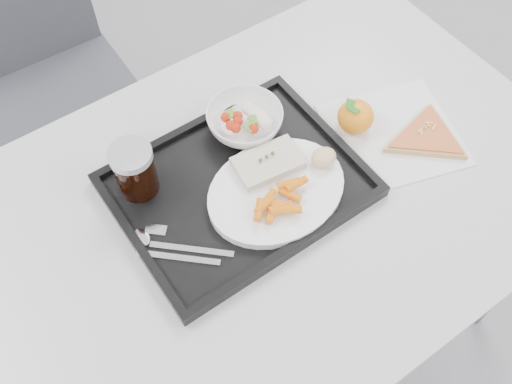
{
  "coord_description": "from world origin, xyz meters",
  "views": [
    {
      "loc": [
        -0.35,
        -0.16,
        1.66
      ],
      "look_at": [
        -0.03,
        0.31,
        0.77
      ],
      "focal_mm": 40.0,
      "sensor_mm": 36.0,
      "label": 1
    }
  ],
  "objects_px": {
    "table": "(269,212)",
    "salad_bowl": "(245,120)",
    "tray": "(238,186)",
    "cola_glass": "(135,170)",
    "dinner_plate": "(276,191)",
    "tangerine": "(356,117)",
    "chair": "(42,65)",
    "pizza_slice": "(427,137)"
  },
  "relations": [
    {
      "from": "table",
      "to": "salad_bowl",
      "type": "distance_m",
      "value": 0.19
    },
    {
      "from": "tray",
      "to": "cola_glass",
      "type": "bearing_deg",
      "value": 146.32
    },
    {
      "from": "salad_bowl",
      "to": "dinner_plate",
      "type": "bearing_deg",
      "value": -104.19
    },
    {
      "from": "tray",
      "to": "salad_bowl",
      "type": "relative_size",
      "value": 2.96
    },
    {
      "from": "dinner_plate",
      "to": "cola_glass",
      "type": "bearing_deg",
      "value": 141.42
    },
    {
      "from": "tangerine",
      "to": "table",
      "type": "bearing_deg",
      "value": -172.27
    },
    {
      "from": "tray",
      "to": "tangerine",
      "type": "bearing_deg",
      "value": -2.36
    },
    {
      "from": "dinner_plate",
      "to": "salad_bowl",
      "type": "height_order",
      "value": "salad_bowl"
    },
    {
      "from": "tray",
      "to": "table",
      "type": "bearing_deg",
      "value": -45.04
    },
    {
      "from": "table",
      "to": "tray",
      "type": "height_order",
      "value": "tray"
    },
    {
      "from": "table",
      "to": "dinner_plate",
      "type": "distance_m",
      "value": 0.09
    },
    {
      "from": "chair",
      "to": "salad_bowl",
      "type": "relative_size",
      "value": 6.11
    },
    {
      "from": "table",
      "to": "tray",
      "type": "bearing_deg",
      "value": 134.96
    },
    {
      "from": "tray",
      "to": "tangerine",
      "type": "distance_m",
      "value": 0.28
    },
    {
      "from": "chair",
      "to": "cola_glass",
      "type": "distance_m",
      "value": 0.72
    },
    {
      "from": "pizza_slice",
      "to": "table",
      "type": "bearing_deg",
      "value": 167.04
    },
    {
      "from": "chair",
      "to": "tangerine",
      "type": "relative_size",
      "value": 10.07
    },
    {
      "from": "tray",
      "to": "pizza_slice",
      "type": "relative_size",
      "value": 1.87
    },
    {
      "from": "table",
      "to": "chair",
      "type": "height_order",
      "value": "chair"
    },
    {
      "from": "table",
      "to": "pizza_slice",
      "type": "height_order",
      "value": "pizza_slice"
    },
    {
      "from": "dinner_plate",
      "to": "table",
      "type": "bearing_deg",
      "value": 105.17
    },
    {
      "from": "chair",
      "to": "dinner_plate",
      "type": "bearing_deg",
      "value": -76.95
    },
    {
      "from": "table",
      "to": "salad_bowl",
      "type": "bearing_deg",
      "value": 73.09
    },
    {
      "from": "tray",
      "to": "cola_glass",
      "type": "xyz_separation_m",
      "value": [
        -0.15,
        0.1,
        0.06
      ]
    },
    {
      "from": "chair",
      "to": "dinner_plate",
      "type": "height_order",
      "value": "chair"
    },
    {
      "from": "tangerine",
      "to": "pizza_slice",
      "type": "height_order",
      "value": "tangerine"
    },
    {
      "from": "tray",
      "to": "pizza_slice",
      "type": "bearing_deg",
      "value": -17.66
    },
    {
      "from": "salad_bowl",
      "to": "tangerine",
      "type": "height_order",
      "value": "tangerine"
    },
    {
      "from": "salad_bowl",
      "to": "cola_glass",
      "type": "xyz_separation_m",
      "value": [
        -0.24,
        -0.0,
        0.03
      ]
    },
    {
      "from": "table",
      "to": "chair",
      "type": "bearing_deg",
      "value": 103.01
    },
    {
      "from": "dinner_plate",
      "to": "cola_glass",
      "type": "distance_m",
      "value": 0.26
    },
    {
      "from": "dinner_plate",
      "to": "salad_bowl",
      "type": "distance_m",
      "value": 0.17
    },
    {
      "from": "pizza_slice",
      "to": "tangerine",
      "type": "bearing_deg",
      "value": 132.55
    },
    {
      "from": "chair",
      "to": "pizza_slice",
      "type": "height_order",
      "value": "chair"
    },
    {
      "from": "dinner_plate",
      "to": "tangerine",
      "type": "height_order",
      "value": "tangerine"
    },
    {
      "from": "pizza_slice",
      "to": "chair",
      "type": "bearing_deg",
      "value": 120.54
    },
    {
      "from": "dinner_plate",
      "to": "salad_bowl",
      "type": "bearing_deg",
      "value": 75.81
    },
    {
      "from": "dinner_plate",
      "to": "salad_bowl",
      "type": "relative_size",
      "value": 1.78
    },
    {
      "from": "cola_glass",
      "to": "tangerine",
      "type": "bearing_deg",
      "value": -14.81
    },
    {
      "from": "chair",
      "to": "cola_glass",
      "type": "height_order",
      "value": "chair"
    },
    {
      "from": "cola_glass",
      "to": "tangerine",
      "type": "height_order",
      "value": "cola_glass"
    },
    {
      "from": "dinner_plate",
      "to": "tangerine",
      "type": "bearing_deg",
      "value": 11.38
    }
  ]
}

